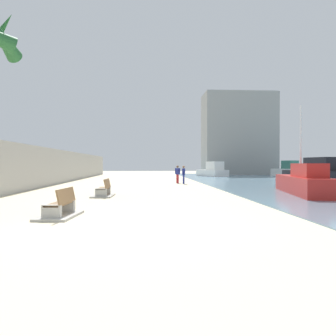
{
  "coord_description": "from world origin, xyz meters",
  "views": [
    {
      "loc": [
        0.94,
        -9.63,
        1.79
      ],
      "look_at": [
        2.6,
        17.2,
        1.48
      ],
      "focal_mm": 35.2,
      "sensor_mm": 36.0,
      "label": 1
    }
  ],
  "objects_px": {
    "bench_near": "(60,210)",
    "person_standing": "(178,173)",
    "bench_far": "(104,192)",
    "boat_nearest": "(213,171)",
    "boat_far_right": "(287,171)",
    "boat_distant": "(303,182)",
    "person_walking": "(184,173)",
    "boat_outer": "(317,174)"
  },
  "relations": [
    {
      "from": "person_walking",
      "to": "boat_distant",
      "type": "distance_m",
      "value": 12.39
    },
    {
      "from": "person_standing",
      "to": "boat_outer",
      "type": "relative_size",
      "value": 0.22
    },
    {
      "from": "bench_far",
      "to": "bench_near",
      "type": "bearing_deg",
      "value": -94.15
    },
    {
      "from": "person_standing",
      "to": "boat_outer",
      "type": "distance_m",
      "value": 12.49
    },
    {
      "from": "person_standing",
      "to": "boat_far_right",
      "type": "height_order",
      "value": "boat_far_right"
    },
    {
      "from": "boat_nearest",
      "to": "person_standing",
      "type": "bearing_deg",
      "value": -111.69
    },
    {
      "from": "bench_far",
      "to": "person_walking",
      "type": "distance_m",
      "value": 12.68
    },
    {
      "from": "bench_near",
      "to": "boat_far_right",
      "type": "relative_size",
      "value": 0.45
    },
    {
      "from": "bench_near",
      "to": "boat_nearest",
      "type": "relative_size",
      "value": 0.37
    },
    {
      "from": "person_standing",
      "to": "boat_nearest",
      "type": "distance_m",
      "value": 18.26
    },
    {
      "from": "bench_far",
      "to": "person_standing",
      "type": "xyz_separation_m",
      "value": [
        5.27,
        12.43,
        0.74
      ]
    },
    {
      "from": "person_walking",
      "to": "person_standing",
      "type": "bearing_deg",
      "value": 111.66
    },
    {
      "from": "person_walking",
      "to": "boat_distant",
      "type": "relative_size",
      "value": 0.21
    },
    {
      "from": "boat_distant",
      "to": "bench_far",
      "type": "bearing_deg",
      "value": -177.91
    },
    {
      "from": "person_walking",
      "to": "boat_far_right",
      "type": "xyz_separation_m",
      "value": [
        17.12,
        17.09,
        -0.09
      ]
    },
    {
      "from": "bench_near",
      "to": "boat_outer",
      "type": "xyz_separation_m",
      "value": [
        18.04,
        17.14,
        0.67
      ]
    },
    {
      "from": "boat_outer",
      "to": "bench_far",
      "type": "bearing_deg",
      "value": -150.25
    },
    {
      "from": "bench_near",
      "to": "boat_far_right",
      "type": "height_order",
      "value": "boat_far_right"
    },
    {
      "from": "boat_distant",
      "to": "boat_far_right",
      "type": "bearing_deg",
      "value": 68.21
    },
    {
      "from": "bench_near",
      "to": "person_standing",
      "type": "xyz_separation_m",
      "value": [
        5.79,
        19.55,
        0.74
      ]
    },
    {
      "from": "bench_near",
      "to": "boat_outer",
      "type": "distance_m",
      "value": 24.9
    },
    {
      "from": "bench_near",
      "to": "person_standing",
      "type": "relative_size",
      "value": 1.3
    },
    {
      "from": "bench_near",
      "to": "boat_distant",
      "type": "height_order",
      "value": "boat_distant"
    },
    {
      "from": "boat_nearest",
      "to": "boat_outer",
      "type": "xyz_separation_m",
      "value": [
        5.51,
        -19.38,
        0.09
      ]
    },
    {
      "from": "bench_near",
      "to": "boat_outer",
      "type": "height_order",
      "value": "boat_outer"
    },
    {
      "from": "person_walking",
      "to": "boat_outer",
      "type": "height_order",
      "value": "boat_outer"
    },
    {
      "from": "person_walking",
      "to": "boat_far_right",
      "type": "height_order",
      "value": "boat_far_right"
    },
    {
      "from": "bench_near",
      "to": "person_standing",
      "type": "distance_m",
      "value": 20.4
    },
    {
      "from": "person_standing",
      "to": "boat_outer",
      "type": "bearing_deg",
      "value": -11.14
    },
    {
      "from": "bench_near",
      "to": "boat_distant",
      "type": "relative_size",
      "value": 0.27
    },
    {
      "from": "boat_far_right",
      "to": "boat_distant",
      "type": "relative_size",
      "value": 0.61
    },
    {
      "from": "bench_far",
      "to": "boat_outer",
      "type": "height_order",
      "value": "boat_outer"
    },
    {
      "from": "boat_distant",
      "to": "boat_outer",
      "type": "bearing_deg",
      "value": 58.56
    },
    {
      "from": "bench_far",
      "to": "boat_nearest",
      "type": "distance_m",
      "value": 31.76
    },
    {
      "from": "person_walking",
      "to": "boat_nearest",
      "type": "distance_m",
      "value": 19.17
    },
    {
      "from": "bench_far",
      "to": "boat_nearest",
      "type": "relative_size",
      "value": 0.36
    },
    {
      "from": "boat_far_right",
      "to": "boat_distant",
      "type": "distance_m",
      "value": 30.11
    },
    {
      "from": "bench_near",
      "to": "bench_far",
      "type": "bearing_deg",
      "value": 85.85
    },
    {
      "from": "bench_near",
      "to": "boat_outer",
      "type": "relative_size",
      "value": 0.28
    },
    {
      "from": "boat_far_right",
      "to": "boat_outer",
      "type": "distance_m",
      "value": 19.12
    },
    {
      "from": "bench_near",
      "to": "boat_nearest",
      "type": "xyz_separation_m",
      "value": [
        12.54,
        36.52,
        0.58
      ]
    },
    {
      "from": "bench_far",
      "to": "person_standing",
      "type": "relative_size",
      "value": 1.27
    }
  ]
}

